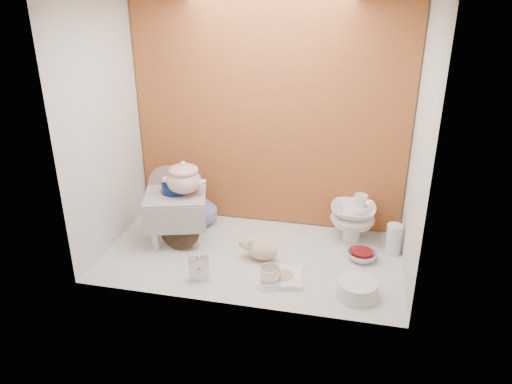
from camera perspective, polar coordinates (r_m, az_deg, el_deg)
ground at (r=3.09m, az=-0.45°, el=-7.25°), size 1.80×1.80×0.00m
niche_shell at (r=2.90m, az=0.31°, el=10.57°), size 1.86×1.03×1.53m
step_stool at (r=3.22m, az=-9.05°, el=-2.91°), size 0.46×0.42×0.32m
soup_tureen at (r=3.12m, az=-8.25°, el=1.65°), size 0.30×0.30×0.22m
cobalt_bowl at (r=3.18m, az=-9.26°, el=0.51°), size 0.21×0.21×0.06m
floral_platter at (r=3.56m, az=-9.76°, el=0.16°), size 0.37×0.11×0.37m
blue_white_vase at (r=3.42m, az=-6.42°, el=-1.76°), size 0.31×0.31×0.25m
lacquer_tray at (r=3.15m, az=-8.73°, el=-4.09°), size 0.29×0.12×0.27m
mantel_clock at (r=2.84m, az=-6.54°, el=-8.52°), size 0.12×0.08×0.17m
plush_pig at (r=3.02m, az=0.75°, el=-6.58°), size 0.28×0.24×0.14m
teacup_saucer at (r=2.83m, az=1.59°, el=-10.30°), size 0.19×0.19×0.01m
gold_rim_teacup at (r=2.81m, az=1.60°, el=-9.42°), size 0.13×0.13×0.09m
lattice_dish at (r=2.86m, az=3.10°, el=-9.71°), size 0.25×0.25×0.03m
dinner_plate_stack at (r=2.77m, az=11.48°, el=-10.78°), size 0.24×0.24×0.09m
crystal_bowl at (r=3.10m, az=12.00°, el=-7.12°), size 0.18×0.18×0.06m
clear_glass_vase at (r=3.19m, az=15.44°, el=-5.19°), size 0.11×0.11×0.19m
porcelain_tower at (r=3.25m, az=10.99°, el=-2.79°), size 0.31×0.31×0.33m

